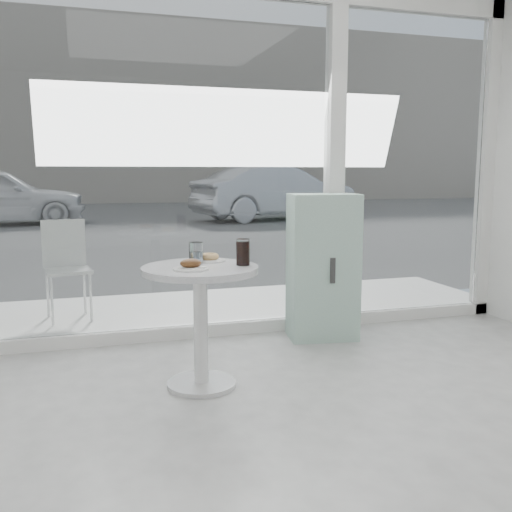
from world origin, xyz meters
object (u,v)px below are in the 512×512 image
object	(u,v)px
car_silver	(275,193)
water_tumbler_b	(195,254)
water_tumbler_a	(197,254)
patio_chair	(66,263)
plate_fritter	(191,265)
plate_donut	(210,258)
mint_cabinet	(323,267)
main_table	(200,301)
cola_glass	(243,253)

from	to	relation	value
car_silver	water_tumbler_b	size ratio (longest dim) A/B	35.24
water_tumbler_a	water_tumbler_b	distance (m)	0.02
patio_chair	water_tumbler_b	size ratio (longest dim) A/B	6.62
plate_fritter	water_tumbler_b	xyz separation A→B (m)	(0.08, 0.26, 0.03)
plate_fritter	water_tumbler_b	distance (m)	0.27
patio_chair	plate_donut	bearing A→B (deg)	-69.86
patio_chair	water_tumbler_a	xyz separation A→B (m)	(0.84, -1.74, 0.28)
mint_cabinet	plate_donut	xyz separation A→B (m)	(-1.07, -0.60, 0.20)
main_table	cola_glass	distance (m)	0.40
car_silver	cola_glass	world-z (taller)	car_silver
plate_donut	plate_fritter	bearing A→B (deg)	-121.50
plate_fritter	water_tumbler_a	distance (m)	0.25
water_tumbler_a	main_table	bearing A→B (deg)	-92.62
plate_donut	main_table	bearing A→B (deg)	-119.51
water_tumbler_b	plate_fritter	bearing A→B (deg)	-106.38
main_table	water_tumbler_a	bearing A→B (deg)	87.38
main_table	water_tumbler_a	size ratio (longest dim) A/B	5.73
plate_fritter	water_tumbler_a	xyz separation A→B (m)	(0.08, 0.24, 0.03)
main_table	water_tumbler_b	size ratio (longest dim) A/B	5.82
main_table	car_silver	size ratio (longest dim) A/B	0.17
plate_donut	water_tumbler_a	xyz separation A→B (m)	(-0.09, -0.05, 0.04)
patio_chair	water_tumbler_a	bearing A→B (deg)	-73.01
plate_fritter	plate_donut	xyz separation A→B (m)	(0.17, 0.29, -0.01)
water_tumbler_a	mint_cabinet	bearing A→B (deg)	29.09
mint_cabinet	car_silver	size ratio (longest dim) A/B	0.25
patio_chair	cola_glass	size ratio (longest dim) A/B	5.32
patio_chair	water_tumbler_b	distance (m)	1.93
plate_fritter	water_tumbler_b	bearing A→B (deg)	73.62
mint_cabinet	water_tumbler_a	xyz separation A→B (m)	(-1.16, -0.65, 0.24)
mint_cabinet	water_tumbler_b	bearing A→B (deg)	-142.45
patio_chair	plate_donut	size ratio (longest dim) A/B	4.26
mint_cabinet	plate_donut	size ratio (longest dim) A/B	5.72
cola_glass	water_tumbler_a	bearing A→B (deg)	148.20
car_silver	plate_donut	size ratio (longest dim) A/B	22.71
plate_donut	cola_glass	size ratio (longest dim) A/B	1.25
car_silver	mint_cabinet	bearing A→B (deg)	150.60
patio_chair	plate_fritter	world-z (taller)	patio_chair
car_silver	cola_glass	bearing A→B (deg)	147.81
mint_cabinet	cola_glass	size ratio (longest dim) A/B	7.14
main_table	plate_fritter	size ratio (longest dim) A/B	3.63
water_tumbler_a	cola_glass	bearing A→B (deg)	-31.80
main_table	plate_fritter	xyz separation A→B (m)	(-0.07, -0.11, 0.25)
car_silver	plate_fritter	distance (m)	12.95
plate_donut	water_tumbler_a	bearing A→B (deg)	-153.51
mint_cabinet	cola_glass	bearing A→B (deg)	-128.80
plate_donut	patio_chair	bearing A→B (deg)	118.86
main_table	cola_glass	size ratio (longest dim) A/B	4.68
plate_donut	water_tumbler_b	bearing A→B (deg)	-164.05
water_tumbler_a	water_tumbler_b	xyz separation A→B (m)	(-0.00, 0.02, -0.00)
main_table	cola_glass	xyz separation A→B (m)	(0.27, -0.03, 0.30)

